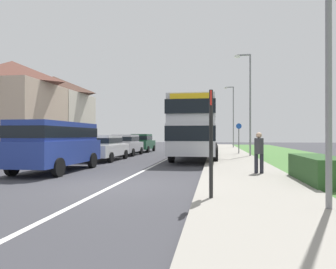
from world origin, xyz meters
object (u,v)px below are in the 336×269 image
(parked_van_blue, at_px, (57,142))
(street_lamp_near, at_px, (323,3))
(street_lamp_far, at_px, (232,113))
(bus_stop_sign, at_px, (211,136))
(parked_car_white, at_px, (105,147))
(double_decker_bus, at_px, (196,127))
(cycle_route_sign, at_px, (239,137))
(parked_car_silver, at_px, (126,144))
(pedestrian_at_stop, at_px, (259,151))
(parked_car_dark_green, at_px, (142,142))
(street_lamp_mid, at_px, (249,98))

(parked_van_blue, distance_m, street_lamp_near, 10.84)
(street_lamp_far, bearing_deg, bus_stop_sign, -94.32)
(parked_car_white, relative_size, street_lamp_near, 0.62)
(double_decker_bus, distance_m, bus_stop_sign, 12.96)
(parked_car_white, distance_m, cycle_route_sign, 10.97)
(parked_car_white, xyz_separation_m, bus_stop_sign, (6.62, -10.56, 0.68))
(parked_car_silver, relative_size, bus_stop_sign, 1.55)
(double_decker_bus, bearing_deg, pedestrian_at_stop, -70.67)
(parked_car_silver, bearing_deg, street_lamp_far, 57.34)
(parked_van_blue, height_order, parked_car_dark_green, parked_van_blue)
(cycle_route_sign, bearing_deg, street_lamp_far, 88.96)
(cycle_route_sign, bearing_deg, parked_van_blue, -124.92)
(bus_stop_sign, xyz_separation_m, street_lamp_far, (2.22, 29.45, 2.72))
(street_lamp_near, bearing_deg, bus_stop_sign, 163.64)
(parked_van_blue, height_order, parked_car_silver, parked_van_blue)
(parked_car_dark_green, height_order, street_lamp_far, street_lamp_far)
(parked_car_silver, xyz_separation_m, cycle_route_sign, (8.75, 1.87, 0.54))
(parked_van_blue, distance_m, pedestrian_at_stop, 8.39)
(double_decker_bus, height_order, street_lamp_mid, street_lamp_mid)
(parked_car_silver, height_order, pedestrian_at_stop, pedestrian_at_stop)
(parked_car_white, distance_m, street_lamp_far, 21.13)
(pedestrian_at_stop, distance_m, street_lamp_far, 24.95)
(street_lamp_near, bearing_deg, double_decker_bus, 103.75)
(parked_car_silver, height_order, street_lamp_near, street_lamp_near)
(pedestrian_at_stop, height_order, cycle_route_sign, cycle_route_sign)
(double_decker_bus, xyz_separation_m, parked_van_blue, (-5.51, -7.94, -0.88))
(street_lamp_near, distance_m, street_lamp_mid, 15.30)
(parked_car_silver, height_order, street_lamp_mid, street_lamp_mid)
(parked_car_white, relative_size, street_lamp_far, 0.60)
(parked_car_dark_green, xyz_separation_m, street_lamp_near, (8.88, -21.06, 3.24))
(street_lamp_mid, bearing_deg, bus_stop_sign, -99.58)
(double_decker_bus, bearing_deg, parked_van_blue, -124.77)
(cycle_route_sign, xyz_separation_m, street_lamp_near, (0.19, -17.97, 2.73))
(parked_van_blue, xyz_separation_m, parked_car_silver, (-0.11, 10.50, -0.38))
(street_lamp_mid, bearing_deg, parked_car_dark_green, 147.85)
(parked_car_white, height_order, parked_car_silver, parked_car_silver)
(double_decker_bus, bearing_deg, street_lamp_mid, 26.09)
(parked_car_white, bearing_deg, double_decker_bus, 23.01)
(parked_car_silver, bearing_deg, parked_car_dark_green, 89.36)
(cycle_route_sign, bearing_deg, bus_stop_sign, -96.60)
(cycle_route_sign, xyz_separation_m, street_lamp_mid, (0.47, -2.67, 2.77))
(street_lamp_near, relative_size, street_lamp_mid, 0.99)
(double_decker_bus, relative_size, cycle_route_sign, 4.16)
(pedestrian_at_stop, distance_m, street_lamp_mid, 10.46)
(street_lamp_near, distance_m, street_lamp_far, 30.10)
(street_lamp_far, bearing_deg, parked_van_blue, -109.88)
(parked_car_dark_green, relative_size, bus_stop_sign, 1.60)
(pedestrian_at_stop, relative_size, street_lamp_near, 0.23)
(street_lamp_near, bearing_deg, cycle_route_sign, 90.59)
(parked_car_dark_green, distance_m, street_lamp_near, 23.08)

